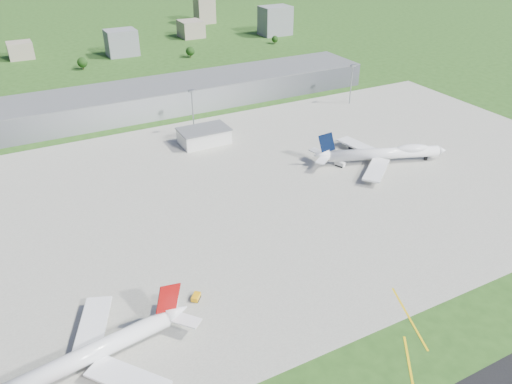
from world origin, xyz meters
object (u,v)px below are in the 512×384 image
tug_yellow (196,297)px  van_white_near (340,164)px  airliner_blue_quad (383,154)px  van_white_far (420,148)px  airliner_red_twin (91,354)px

tug_yellow → van_white_near: van_white_near is taller
van_white_near → airliner_blue_quad: bearing=-129.0°
airliner_blue_quad → van_white_near: 22.99m
airliner_blue_quad → van_white_far: 28.54m
van_white_near → van_white_far: 50.04m
airliner_blue_quad → tug_yellow: (-121.97, -51.53, -4.02)m
tug_yellow → van_white_near: bearing=-18.5°
airliner_red_twin → van_white_far: size_ratio=13.65×
tug_yellow → van_white_far: 159.61m
airliner_blue_quad → tug_yellow: bearing=-136.1°
airliner_red_twin → airliner_blue_quad: airliner_blue_quad is taller
airliner_red_twin → airliner_blue_quad: size_ratio=0.95×
tug_yellow → van_white_far: size_ratio=0.94×
van_white_near → van_white_far: (49.89, -3.80, -0.16)m
airliner_red_twin → van_white_near: airliner_red_twin is taller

